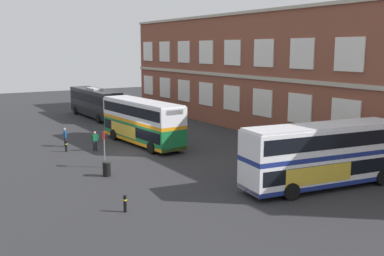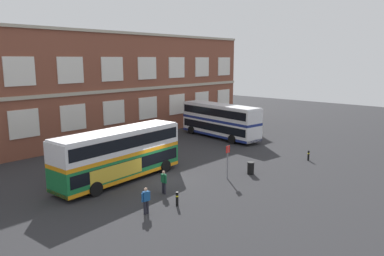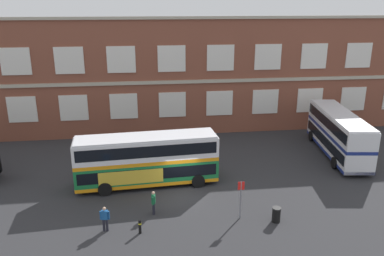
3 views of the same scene
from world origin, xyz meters
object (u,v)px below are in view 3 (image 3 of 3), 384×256
object	(u,v)px
double_decker_middle	(338,133)
second_passenger	(105,218)
station_litter_bin	(276,214)
waiting_passenger	(153,202)
bus_stand_flag	(241,196)
safety_bollard_east	(140,226)
double_decker_near	(147,159)

from	to	relation	value
double_decker_middle	second_passenger	xyz separation A→B (m)	(-20.75, -10.53, -1.22)
double_decker_middle	second_passenger	size ratio (longest dim) A/B	6.61
station_litter_bin	waiting_passenger	bearing A→B (deg)	165.91
double_decker_middle	station_litter_bin	xyz separation A→B (m)	(-9.63, -10.83, -1.63)
double_decker_middle	second_passenger	world-z (taller)	double_decker_middle
bus_stand_flag	station_litter_bin	distance (m)	2.63
bus_stand_flag	safety_bollard_east	world-z (taller)	bus_stand_flag
waiting_passenger	bus_stand_flag	world-z (taller)	bus_stand_flag
station_litter_bin	bus_stand_flag	bearing A→B (deg)	162.78
waiting_passenger	second_passenger	size ratio (longest dim) A/B	1.00
second_passenger	safety_bollard_east	distance (m)	2.28
double_decker_near	station_litter_bin	distance (m)	10.79
double_decker_middle	safety_bollard_east	distance (m)	21.69
bus_stand_flag	station_litter_bin	xyz separation A→B (m)	(2.28, -0.71, -1.12)
double_decker_middle	station_litter_bin	world-z (taller)	double_decker_middle
double_decker_near	double_decker_middle	size ratio (longest dim) A/B	0.99
safety_bollard_east	second_passenger	bearing A→B (deg)	165.91
second_passenger	safety_bollard_east	xyz separation A→B (m)	(2.17, -0.55, -0.44)
second_passenger	waiting_passenger	bearing A→B (deg)	28.81
double_decker_near	safety_bollard_east	xyz separation A→B (m)	(-0.61, -6.90, -1.66)
double_decker_middle	safety_bollard_east	world-z (taller)	double_decker_middle
double_decker_near	second_passenger	xyz separation A→B (m)	(-2.79, -6.36, -1.22)
double_decker_middle	safety_bollard_east	bearing A→B (deg)	-149.21
second_passenger	double_decker_near	bearing A→B (deg)	66.35
waiting_passenger	double_decker_middle	bearing A→B (deg)	26.55
double_decker_middle	station_litter_bin	bearing A→B (deg)	-131.66
double_decker_near	bus_stand_flag	size ratio (longest dim) A/B	4.13
station_litter_bin	safety_bollard_east	world-z (taller)	station_litter_bin
double_decker_near	second_passenger	size ratio (longest dim) A/B	6.56
waiting_passenger	station_litter_bin	distance (m)	8.27
double_decker_near	second_passenger	bearing A→B (deg)	-113.65
station_litter_bin	safety_bollard_east	xyz separation A→B (m)	(-8.95, -0.25, -0.03)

